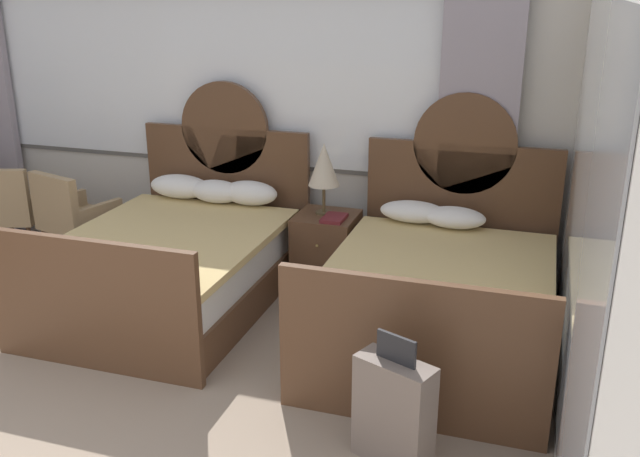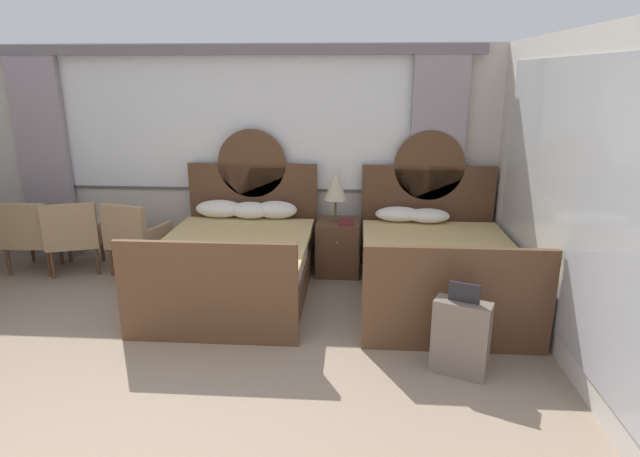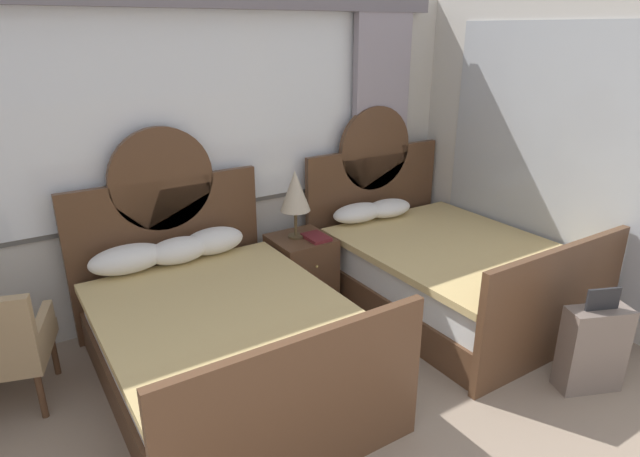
{
  "view_description": "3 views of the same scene",
  "coord_description": "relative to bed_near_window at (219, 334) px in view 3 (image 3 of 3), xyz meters",
  "views": [
    {
      "loc": [
        3.0,
        -1.65,
        2.55
      ],
      "look_at": [
        1.55,
        2.87,
        0.87
      ],
      "focal_mm": 39.45,
      "sensor_mm": 36.0,
      "label": 1
    },
    {
      "loc": [
        1.52,
        -2.23,
        2.35
      ],
      "look_at": [
        1.16,
        2.85,
        0.84
      ],
      "focal_mm": 29.36,
      "sensor_mm": 36.0,
      "label": 2
    },
    {
      "loc": [
        -0.96,
        -0.05,
        2.42
      ],
      "look_at": [
        1.16,
        3.25,
        0.94
      ],
      "focal_mm": 30.0,
      "sensor_mm": 36.0,
      "label": 3
    }
  ],
  "objects": [
    {
      "name": "bed_near_window",
      "position": [
        0.0,
        0.0,
        0.0
      ],
      "size": [
        1.62,
        2.24,
        1.7
      ],
      "color": "brown",
      "rests_on": "ground_plane"
    },
    {
      "name": "suitcase_on_floor",
      "position": [
        2.16,
        -1.51,
        -0.05
      ],
      "size": [
        0.48,
        0.34,
        0.79
      ],
      "color": "#75665B",
      "rests_on": "ground_plane"
    },
    {
      "name": "table_lamp_on_nightstand",
      "position": [
        1.06,
        0.71,
        0.71
      ],
      "size": [
        0.27,
        0.27,
        0.62
      ],
      "color": "brown",
      "rests_on": "nightstand_between_beds"
    },
    {
      "name": "book_on_nightstand",
      "position": [
        1.19,
        0.58,
        0.3
      ],
      "size": [
        0.18,
        0.26,
        0.03
      ],
      "color": "maroon",
      "rests_on": "nightstand_between_beds"
    },
    {
      "name": "bed_near_mirror",
      "position": [
        2.17,
        -0.02,
        -0.01
      ],
      "size": [
        1.62,
        2.24,
        1.7
      ],
      "color": "brown",
      "rests_on": "ground_plane"
    },
    {
      "name": "wall_back_window",
      "position": [
        -0.22,
        1.17,
        1.09
      ],
      "size": [
        6.5,
        0.22,
        2.7
      ],
      "color": "beige",
      "rests_on": "ground_plane"
    },
    {
      "name": "nightstand_between_beds",
      "position": [
        1.09,
        0.68,
        -0.04
      ],
      "size": [
        0.51,
        0.54,
        0.66
      ],
      "color": "brown",
      "rests_on": "ground_plane"
    }
  ]
}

